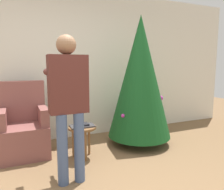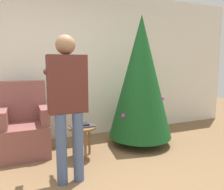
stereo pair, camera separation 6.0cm
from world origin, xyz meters
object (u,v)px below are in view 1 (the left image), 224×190
at_px(armchair, 24,130).
at_px(person_standing, 68,96).
at_px(side_stool, 82,132).
at_px(christmas_tree, 140,77).

distance_m(armchair, person_standing, 1.29).
height_order(armchair, side_stool, armchair).
xyz_separation_m(christmas_tree, person_standing, (-1.37, -0.73, -0.14)).
bearing_deg(christmas_tree, side_stool, -170.97).
distance_m(christmas_tree, person_standing, 1.56).
xyz_separation_m(armchair, side_stool, (0.77, -0.47, 0.01)).
height_order(christmas_tree, side_stool, christmas_tree).
height_order(armchair, person_standing, person_standing).
bearing_deg(side_stool, armchair, 148.69).
height_order(christmas_tree, person_standing, christmas_tree).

